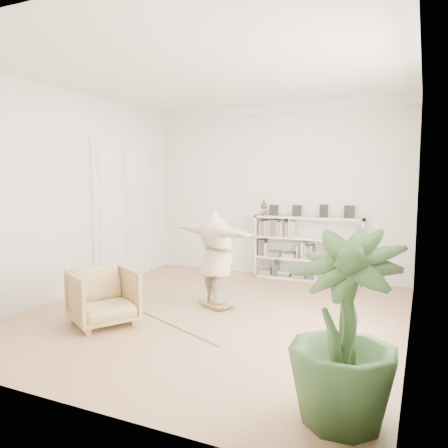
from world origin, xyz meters
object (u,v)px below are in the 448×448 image
person (216,255)px  bookshelf (307,249)px  rocker_board (216,305)px  houseplant (344,329)px  armchair (103,297)px

person → bookshelf: bearing=-83.1°
rocker_board → houseplant: houseplant is taller
rocker_board → houseplant: (2.38, -2.50, 0.76)m
bookshelf → rocker_board: bookshelf is taller
rocker_board → houseplant: 3.54m
rocker_board → person: bearing=-155.3°
armchair → person: 1.82m
armchair → houseplant: (3.53, -1.16, 0.43)m
bookshelf → armchair: bearing=-116.8°
bookshelf → person: bookshelf is taller
armchair → houseplant: houseplant is taller
person → houseplant: houseplant is taller
armchair → rocker_board: 1.79m
armchair → bookshelf: bearing=4.0°
armchair → person: size_ratio=0.47×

